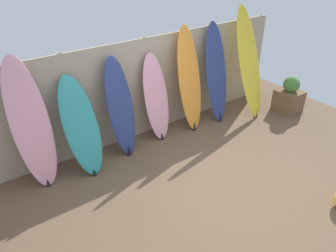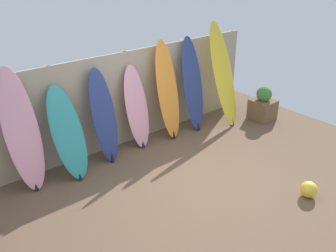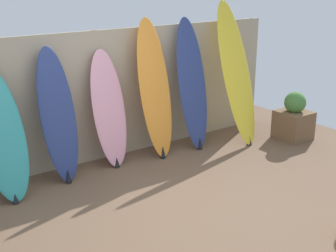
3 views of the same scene
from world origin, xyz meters
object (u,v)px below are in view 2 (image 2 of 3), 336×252
Objects in this scene: surfboard_pink_0 at (22,132)px; surfboard_yellow_6 at (223,75)px; surfboard_navy_5 at (193,85)px; surfboard_navy_2 at (104,117)px; surfboard_pink_3 at (137,108)px; beach_ball at (309,189)px; surfboard_teal_1 at (68,133)px; surfboard_orange_4 at (168,91)px; planter_box at (263,105)px.

surfboard_pink_0 is 0.91× the size of surfboard_yellow_6.
surfboard_pink_0 is 1.02× the size of surfboard_navy_5.
surfboard_navy_2 is 0.79× the size of surfboard_yellow_6.
surfboard_navy_5 reaches higher than surfboard_pink_3.
surfboard_pink_0 is at bearing 177.25° from surfboard_yellow_6.
surfboard_navy_5 is at bearing 83.98° from beach_ball.
surfboard_yellow_6 is (3.55, -0.09, 0.29)m from surfboard_teal_1.
surfboard_pink_3 is 2.12m from surfboard_yellow_6.
surfboard_navy_2 is at bearing 176.75° from surfboard_yellow_6.
surfboard_navy_2 reaches higher than surfboard_teal_1.
surfboard_pink_3 is at bearing 175.10° from surfboard_orange_4.
surfboard_navy_5 is at bearing -3.20° from surfboard_pink_3.
surfboard_pink_0 is 5.09m from planter_box.
surfboard_pink_0 is 0.71m from surfboard_teal_1.
surfboard_pink_0 is 2.84m from surfboard_orange_4.
planter_box is (5.00, -0.74, -0.64)m from surfboard_pink_0.
surfboard_navy_5 is (2.82, 0.06, 0.18)m from surfboard_teal_1.
beach_ball is (-1.82, -2.29, -0.19)m from planter_box.
surfboard_pink_3 is 0.73m from surfboard_orange_4.
surfboard_yellow_6 is 3.15m from beach_ball.
surfboard_navy_2 is 0.88× the size of surfboard_navy_5.
surfboard_orange_4 reaches higher than surfboard_navy_2.
surfboard_teal_1 is 4.39m from planter_box.
planter_box is at bearing -17.97° from surfboard_orange_4.
surfboard_pink_0 is 1.24× the size of surfboard_pink_3.
surfboard_pink_3 is (2.14, 0.02, -0.19)m from surfboard_pink_0.
surfboard_pink_0 reaches higher than surfboard_pink_3.
surfboard_pink_3 is 2.99m from planter_box.
surfboard_navy_5 is at bearing -0.31° from surfboard_navy_2.
surfboard_pink_3 is at bearing 173.85° from surfboard_yellow_6.
surfboard_orange_4 reaches higher than planter_box.
surfboard_navy_2 is (0.72, 0.07, 0.07)m from surfboard_teal_1.
beach_ball is (0.34, -2.99, -0.83)m from surfboard_orange_4.
surfboard_pink_0 is 1.16× the size of surfboard_navy_2.
surfboard_navy_2 is 3.55m from beach_ball.
surfboard_pink_0 reaches higher than surfboard_orange_4.
surfboard_pink_3 is (0.75, 0.06, -0.06)m from surfboard_navy_2.
surfboard_navy_2 is 1.07× the size of surfboard_pink_3.
surfboard_pink_3 is at bearing 0.59° from surfboard_pink_0.
surfboard_navy_2 is 2.10m from surfboard_navy_5.
surfboard_orange_4 is at bearing 173.22° from surfboard_yellow_6.
surfboard_yellow_6 is 1.20m from planter_box.
surfboard_navy_5 is 3.10m from beach_ball.
surfboard_pink_0 is 1.27× the size of surfboard_teal_1.
surfboard_teal_1 is 2.82m from surfboard_navy_5.
surfboard_navy_5 is at bearing -0.88° from surfboard_pink_0.
surfboard_navy_2 is at bearing 179.69° from surfboard_navy_5.
surfboard_orange_4 is at bearing 178.64° from surfboard_navy_5.
surfboard_pink_3 is 3.29m from beach_ball.
surfboard_navy_2 reaches higher than surfboard_pink_3.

